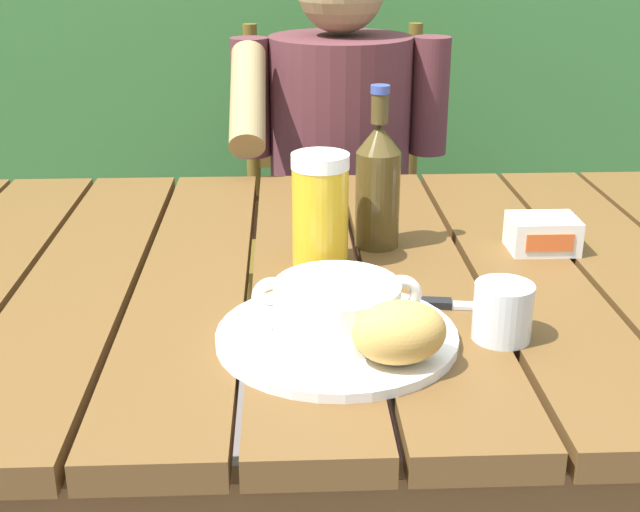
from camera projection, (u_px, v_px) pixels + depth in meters
dining_table at (306, 321)px, 1.26m from camera, size 1.43×0.96×0.77m
hedge_backdrop at (263, 30)px, 2.70m from camera, size 4.08×0.77×2.44m
chair_near_diner at (335, 232)px, 2.18m from camera, size 0.45×0.40×1.00m
person_eating at (339, 169)px, 1.92m from camera, size 0.48×0.47×1.21m
serving_plate at (337, 336)px, 1.01m from camera, size 0.29×0.29×0.01m
soup_bowl at (337, 307)px, 1.00m from camera, size 0.20×0.15×0.07m
bread_roll at (399, 332)px, 0.93m from camera, size 0.12×0.09×0.07m
beer_glass at (320, 210)px, 1.21m from camera, size 0.08×0.08×0.17m
beer_bottle at (378, 183)px, 1.28m from camera, size 0.07×0.07×0.25m
water_glass_small at (503, 312)px, 1.01m from camera, size 0.07×0.07×0.07m
butter_tub at (543, 234)px, 1.29m from camera, size 0.10×0.08×0.05m
table_knife at (449, 304)px, 1.10m from camera, size 0.16×0.04×0.01m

